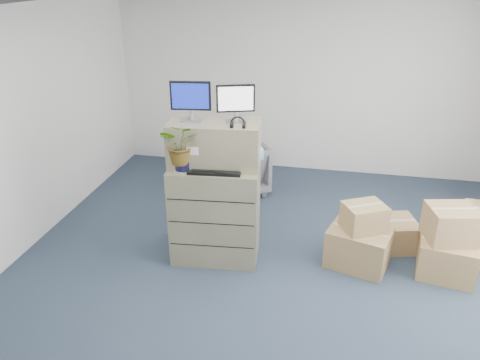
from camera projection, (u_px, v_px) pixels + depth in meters
name	position (u px, v px, depth m)	size (l,w,h in m)	color
ground	(266.00, 294.00, 4.96)	(7.00, 7.00, 0.00)	#283548
wall_back	(301.00, 87.00, 7.50)	(6.00, 0.02, 2.80)	silver
filing_cabinet_lower	(216.00, 212.00, 5.40)	(0.99, 0.60, 1.15)	#827A5A
filing_cabinet_upper	(215.00, 144.00, 5.10)	(0.99, 0.49, 0.49)	#827A5A
monitor_left	(191.00, 99.00, 4.93)	(0.43, 0.19, 0.43)	#99999E
monitor_right	(236.00, 101.00, 4.90)	(0.40, 0.21, 0.40)	#99999E
headphones	(238.00, 123.00, 4.81)	(0.15, 0.15, 0.02)	black
keyboard	(215.00, 171.00, 5.01)	(0.57, 0.24, 0.03)	black
mouse	(239.00, 170.00, 5.01)	(0.10, 0.06, 0.03)	silver
water_bottle	(219.00, 153.00, 5.11)	(0.08, 0.08, 0.30)	#919399
phone_dock	(213.00, 160.00, 5.19)	(0.08, 0.07, 0.16)	silver
external_drive	(244.00, 160.00, 5.23)	(0.24, 0.18, 0.07)	black
tissue_box	(250.00, 153.00, 5.17)	(0.28, 0.14, 0.10)	#46AEEF
potted_plant	(182.00, 149.00, 4.94)	(0.46, 0.50, 0.44)	#98AE8C
office_chair	(235.00, 165.00, 7.06)	(0.84, 0.79, 0.87)	slate
cardboard_boxes	(427.00, 238.00, 5.41)	(2.42, 1.30, 0.81)	olive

